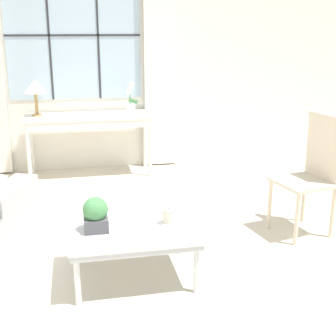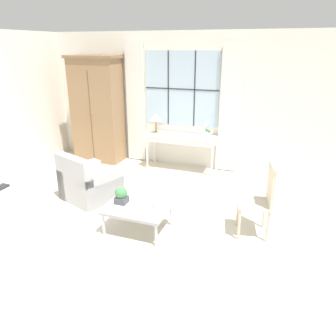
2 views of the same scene
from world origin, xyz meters
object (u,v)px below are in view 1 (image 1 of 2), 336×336
at_px(console_table, 89,121).
at_px(potted_orchid, 130,101).
at_px(table_lamp, 35,87).
at_px(pillar_candle, 169,217).
at_px(coffee_table, 132,233).
at_px(potted_plant_small, 96,214).
at_px(side_chair_wooden, 313,168).

distance_m(console_table, potted_orchid, 0.56).
height_order(table_lamp, pillar_candle, table_lamp).
bearing_deg(table_lamp, console_table, -3.20).
relative_size(coffee_table, potted_plant_small, 3.68).
bearing_deg(potted_plant_small, console_table, 88.72).
distance_m(coffee_table, potted_plant_small, 0.30).
bearing_deg(potted_orchid, console_table, -176.27).
distance_m(potted_plant_small, pillar_candle, 0.52).
bearing_deg(pillar_candle, table_lamp, 111.95).
bearing_deg(side_chair_wooden, potted_orchid, 122.05).
height_order(table_lamp, potted_orchid, table_lamp).
xyz_separation_m(table_lamp, side_chair_wooden, (2.43, -2.12, -0.50)).
bearing_deg(potted_plant_small, table_lamp, 101.58).
bearing_deg(coffee_table, table_lamp, 106.77).
relative_size(console_table, potted_orchid, 3.97).
relative_size(side_chair_wooden, pillar_candle, 8.31).
relative_size(side_chair_wooden, coffee_table, 1.17).
relative_size(coffee_table, pillar_candle, 7.11).
bearing_deg(table_lamp, side_chair_wooden, -41.04).
relative_size(table_lamp, side_chair_wooden, 0.41).
xyz_separation_m(console_table, potted_plant_small, (-0.06, -2.59, -0.15)).
relative_size(table_lamp, potted_plant_small, 1.75).
bearing_deg(console_table, coffee_table, -85.70).
relative_size(table_lamp, pillar_candle, 3.37).
xyz_separation_m(potted_plant_small, pillar_candle, (0.52, 0.01, -0.07)).
bearing_deg(potted_plant_small, side_chair_wooden, 14.94).
distance_m(console_table, side_chair_wooden, 2.78).
distance_m(potted_orchid, coffee_table, 2.70).
relative_size(side_chair_wooden, potted_plant_small, 4.30).
bearing_deg(table_lamp, coffee_table, -73.23).
xyz_separation_m(side_chair_wooden, pillar_candle, (-1.38, -0.50, -0.14)).
height_order(table_lamp, side_chair_wooden, table_lamp).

